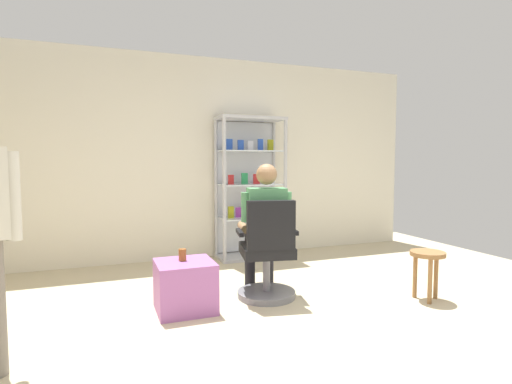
# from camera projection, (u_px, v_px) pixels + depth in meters

# --- Properties ---
(ground_plane) EXTENTS (7.20, 7.20, 0.00)m
(ground_plane) POSITION_uv_depth(u_px,v_px,m) (328.00, 346.00, 2.89)
(ground_plane) COLOR #C6B793
(back_wall) EXTENTS (6.00, 0.10, 2.70)m
(back_wall) POSITION_uv_depth(u_px,v_px,m) (216.00, 159.00, 5.58)
(back_wall) COLOR silver
(back_wall) RESTS_ON ground
(display_cabinet_main) EXTENTS (0.90, 0.45, 1.90)m
(display_cabinet_main) POSITION_uv_depth(u_px,v_px,m) (249.00, 187.00, 5.53)
(display_cabinet_main) COLOR #B7B7BC
(display_cabinet_main) RESTS_ON ground
(office_chair) EXTENTS (0.61, 0.57, 0.96)m
(office_chair) POSITION_uv_depth(u_px,v_px,m) (268.00, 258.00, 3.85)
(office_chair) COLOR slate
(office_chair) RESTS_ON ground
(seated_shopkeeper) EXTENTS (0.54, 0.61, 1.29)m
(seated_shopkeeper) POSITION_uv_depth(u_px,v_px,m) (264.00, 222.00, 3.99)
(seated_shopkeeper) COLOR black
(seated_shopkeeper) RESTS_ON ground
(storage_crate) EXTENTS (0.49, 0.48, 0.44)m
(storage_crate) POSITION_uv_depth(u_px,v_px,m) (185.00, 286.00, 3.56)
(storage_crate) COLOR #9E599E
(storage_crate) RESTS_ON ground
(tea_glass) EXTENTS (0.07, 0.07, 0.10)m
(tea_glass) POSITION_uv_depth(u_px,v_px,m) (182.00, 255.00, 3.57)
(tea_glass) COLOR brown
(tea_glass) RESTS_ON storage_crate
(wooden_stool) EXTENTS (0.32, 0.32, 0.47)m
(wooden_stool) POSITION_uv_depth(u_px,v_px,m) (427.00, 262.00, 3.82)
(wooden_stool) COLOR olive
(wooden_stool) RESTS_ON ground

